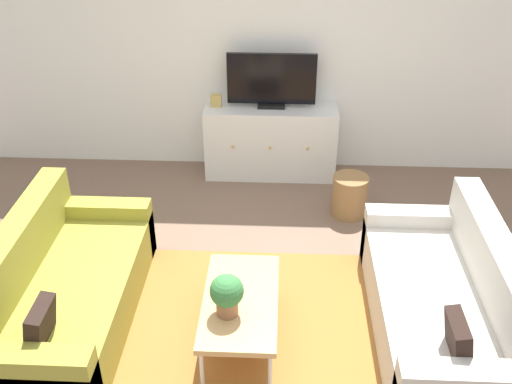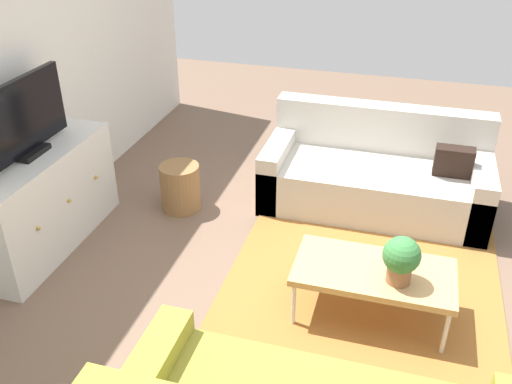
% 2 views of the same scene
% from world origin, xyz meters
% --- Properties ---
extents(ground_plane, '(10.00, 10.00, 0.00)m').
position_xyz_m(ground_plane, '(0.00, 0.00, 0.00)').
color(ground_plane, brown).
extents(wall_back, '(6.40, 0.12, 2.70)m').
position_xyz_m(wall_back, '(0.00, 2.55, 1.35)').
color(wall_back, silver).
rests_on(wall_back, ground_plane).
extents(area_rug, '(2.50, 1.90, 0.01)m').
position_xyz_m(area_rug, '(0.00, -0.15, 0.01)').
color(area_rug, '#9E662D').
rests_on(area_rug, ground_plane).
extents(couch_left_side, '(0.89, 1.87, 0.80)m').
position_xyz_m(couch_left_side, '(-1.44, -0.10, 0.27)').
color(couch_left_side, olive).
rests_on(couch_left_side, ground_plane).
extents(couch_right_side, '(0.89, 1.87, 0.80)m').
position_xyz_m(couch_right_side, '(1.44, -0.10, 0.27)').
color(couch_right_side, beige).
rests_on(couch_right_side, ground_plane).
extents(coffee_table, '(0.53, 1.01, 0.38)m').
position_xyz_m(coffee_table, '(-0.07, -0.23, 0.35)').
color(coffee_table, tan).
rests_on(coffee_table, ground_plane).
extents(potted_plant, '(0.23, 0.23, 0.31)m').
position_xyz_m(potted_plant, '(-0.15, -0.38, 0.55)').
color(potted_plant, '#936042').
rests_on(potted_plant, coffee_table).
extents(tv_console, '(1.38, 0.47, 0.77)m').
position_xyz_m(tv_console, '(0.08, 2.27, 0.39)').
color(tv_console, silver).
rests_on(tv_console, ground_plane).
extents(flat_screen_tv, '(0.90, 0.16, 0.56)m').
position_xyz_m(flat_screen_tv, '(0.08, 2.29, 1.05)').
color(flat_screen_tv, black).
rests_on(flat_screen_tv, tv_console).
extents(mantel_clock, '(0.11, 0.07, 0.13)m').
position_xyz_m(mantel_clock, '(-0.49, 2.27, 0.84)').
color(mantel_clock, tan).
rests_on(mantel_clock, tv_console).
extents(wicker_basket, '(0.34, 0.34, 0.41)m').
position_xyz_m(wicker_basket, '(0.86, 1.49, 0.20)').
color(wicker_basket, olive).
rests_on(wicker_basket, ground_plane).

